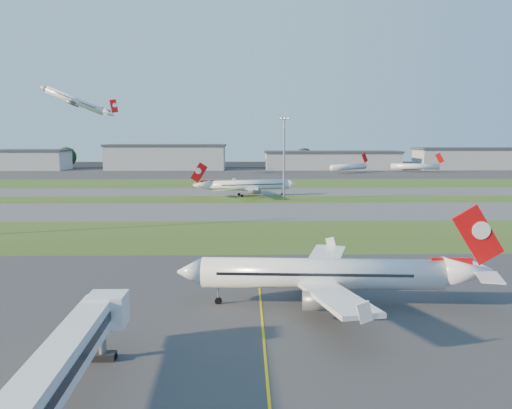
{
  "coord_description": "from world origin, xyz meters",
  "views": [
    {
      "loc": [
        3.35,
        -46.99,
        19.82
      ],
      "look_at": [
        5.14,
        46.88,
        7.0
      ],
      "focal_mm": 35.0,
      "sensor_mm": 36.0,
      "label": 1
    }
  ],
  "objects_px": {
    "airliner_parked": "(324,274)",
    "light_mast_centre": "(284,153)",
    "jet_bridge": "(51,375)",
    "airliner_taxiing": "(249,185)",
    "mini_jet_far": "(415,166)",
    "mini_jet_near": "(349,167)"
  },
  "relations": [
    {
      "from": "airliner_taxiing",
      "to": "mini_jet_near",
      "type": "bearing_deg",
      "value": -130.5
    },
    {
      "from": "airliner_taxiing",
      "to": "light_mast_centre",
      "type": "xyz_separation_m",
      "value": [
        10.99,
        -10.57,
        11.19
      ]
    },
    {
      "from": "mini_jet_far",
      "to": "light_mast_centre",
      "type": "xyz_separation_m",
      "value": [
        -82.67,
        -122.12,
        11.53
      ]
    },
    {
      "from": "jet_bridge",
      "to": "airliner_taxiing",
      "type": "relative_size",
      "value": 0.83
    },
    {
      "from": "light_mast_centre",
      "to": "jet_bridge",
      "type": "bearing_deg",
      "value": -101.38
    },
    {
      "from": "jet_bridge",
      "to": "light_mast_centre",
      "type": "bearing_deg",
      "value": 78.62
    },
    {
      "from": "airliner_parked",
      "to": "light_mast_centre",
      "type": "relative_size",
      "value": 1.35
    },
    {
      "from": "jet_bridge",
      "to": "light_mast_centre",
      "type": "height_order",
      "value": "light_mast_centre"
    },
    {
      "from": "mini_jet_near",
      "to": "light_mast_centre",
      "type": "relative_size",
      "value": 0.94
    },
    {
      "from": "jet_bridge",
      "to": "airliner_taxiing",
      "type": "distance_m",
      "value": 134.52
    },
    {
      "from": "jet_bridge",
      "to": "mini_jet_near",
      "type": "bearing_deg",
      "value": 73.96
    },
    {
      "from": "mini_jet_near",
      "to": "light_mast_centre",
      "type": "height_order",
      "value": "light_mast_centre"
    },
    {
      "from": "jet_bridge",
      "to": "airliner_taxiing",
      "type": "height_order",
      "value": "airliner_taxiing"
    },
    {
      "from": "jet_bridge",
      "to": "airliner_taxiing",
      "type": "bearing_deg",
      "value": 84.11
    },
    {
      "from": "airliner_parked",
      "to": "airliner_taxiing",
      "type": "bearing_deg",
      "value": 98.05
    },
    {
      "from": "airliner_parked",
      "to": "airliner_taxiing",
      "type": "distance_m",
      "value": 109.37
    },
    {
      "from": "airliner_parked",
      "to": "airliner_taxiing",
      "type": "height_order",
      "value": "airliner_parked"
    },
    {
      "from": "mini_jet_near",
      "to": "mini_jet_far",
      "type": "relative_size",
      "value": 0.86
    },
    {
      "from": "jet_bridge",
      "to": "airliner_parked",
      "type": "relative_size",
      "value": 0.77
    },
    {
      "from": "airliner_parked",
      "to": "airliner_taxiing",
      "type": "xyz_separation_m",
      "value": [
        -8.39,
        109.05,
        -0.19
      ]
    },
    {
      "from": "airliner_taxiing",
      "to": "mini_jet_far",
      "type": "xyz_separation_m",
      "value": [
        93.66,
        111.55,
        -0.34
      ]
    },
    {
      "from": "mini_jet_far",
      "to": "airliner_parked",
      "type": "bearing_deg",
      "value": -96.89
    }
  ]
}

